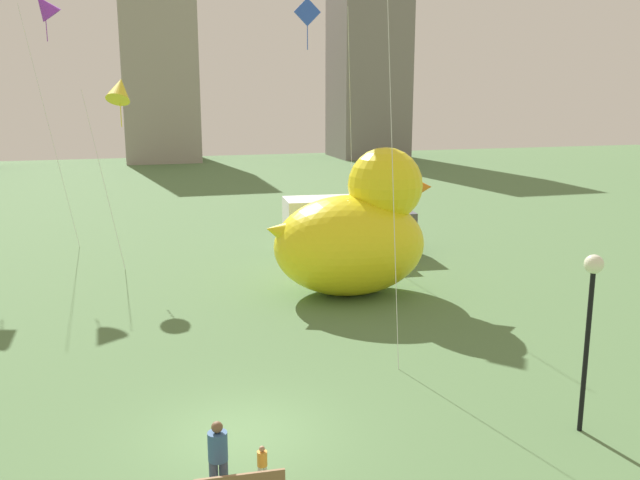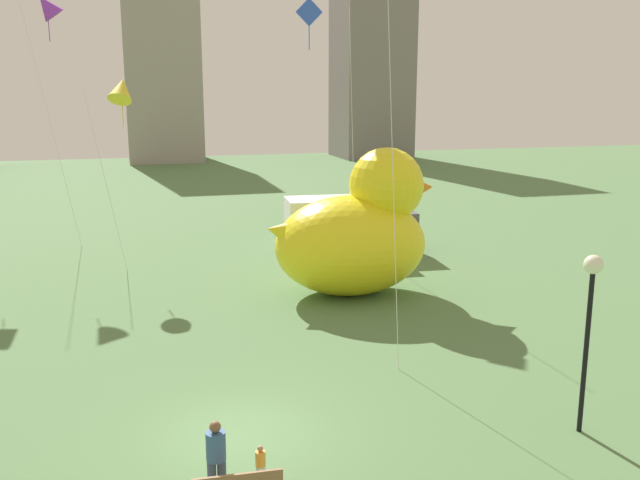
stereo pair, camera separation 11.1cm
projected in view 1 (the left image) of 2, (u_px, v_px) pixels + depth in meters
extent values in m
plane|color=#547948|center=(242.00, 434.00, 16.56)|extent=(140.00, 140.00, 0.00)
cylinder|color=#38476B|center=(214.00, 479.00, 13.96)|extent=(0.18, 0.18, 0.80)
cylinder|color=#38476B|center=(224.00, 477.00, 14.01)|extent=(0.18, 0.18, 0.80)
cylinder|color=#33598C|center=(218.00, 446.00, 13.84)|extent=(0.40, 0.40, 0.60)
sphere|color=brown|center=(217.00, 427.00, 13.75)|extent=(0.23, 0.23, 0.23)
cylinder|color=silver|center=(260.00, 475.00, 14.42)|extent=(0.10, 0.10, 0.43)
cylinder|color=silver|center=(265.00, 474.00, 14.45)|extent=(0.10, 0.10, 0.43)
cylinder|color=gold|center=(262.00, 459.00, 14.35)|extent=(0.21, 0.21, 0.32)
sphere|color=#A87C5B|center=(262.00, 449.00, 14.31)|extent=(0.12, 0.12, 0.12)
ellipsoid|color=yellow|center=(350.00, 245.00, 27.53)|extent=(6.12, 4.52, 3.99)
sphere|color=yellow|center=(385.00, 185.00, 27.41)|extent=(2.98, 2.98, 2.98)
cone|color=orange|center=(416.00, 187.00, 27.80)|extent=(1.34, 1.34, 1.34)
cone|color=yellow|center=(284.00, 233.00, 26.68)|extent=(1.83, 1.60, 1.92)
cylinder|color=black|center=(586.00, 353.00, 16.33)|extent=(0.12, 0.12, 3.98)
sphere|color=#EAEACC|center=(594.00, 264.00, 15.87)|extent=(0.45, 0.45, 0.45)
cube|color=white|center=(331.00, 222.00, 34.03)|extent=(4.74, 2.67, 2.40)
cube|color=#4C4C56|center=(393.00, 227.00, 34.71)|extent=(1.96, 2.44, 1.68)
cylinder|color=black|center=(389.00, 243.00, 34.85)|extent=(1.09, 2.47, 0.90)
cylinder|color=black|center=(312.00, 247.00, 34.10)|extent=(1.09, 2.47, 0.90)
cube|color=#9E938C|center=(158.00, 78.00, 78.63)|extent=(8.09, 11.91, 18.40)
cube|color=gray|center=(368.00, 61.00, 81.06)|extent=(8.06, 8.30, 22.35)
cylinder|color=silver|center=(50.00, 130.00, 34.64)|extent=(2.02, 0.32, 12.10)
cone|color=purple|center=(45.00, 6.00, 34.31)|extent=(1.67, 1.30, 1.54)
cylinder|color=purple|center=(46.00, 25.00, 34.51)|extent=(0.04, 0.04, 1.60)
cylinder|color=silver|center=(351.00, 138.00, 33.03)|extent=(1.69, 3.85, 11.56)
cube|color=blue|center=(307.00, 12.00, 32.06)|extent=(1.27, 0.17, 1.27)
cylinder|color=blue|center=(307.00, 32.00, 32.25)|extent=(0.04, 0.04, 1.60)
cylinder|color=silver|center=(103.00, 180.00, 31.42)|extent=(1.47, 1.92, 8.06)
cone|color=yellow|center=(119.00, 89.00, 31.48)|extent=(1.58, 1.81, 1.51)
cylinder|color=yellow|center=(121.00, 109.00, 31.68)|extent=(0.04, 0.04, 1.60)
cylinder|color=silver|center=(392.00, 134.00, 20.33)|extent=(0.39, 2.87, 13.57)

